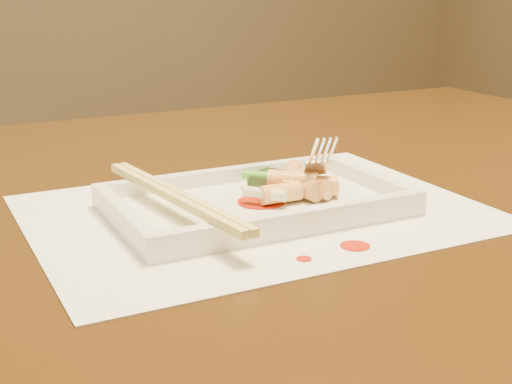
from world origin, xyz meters
name	(u,v)px	position (x,y,z in m)	size (l,w,h in m)	color
table	(210,290)	(0.00, 0.00, 0.65)	(1.40, 0.90, 0.75)	black
placemat	(256,212)	(0.02, -0.07, 0.75)	(0.40, 0.30, 0.00)	white
sauce_splatter_a	(355,246)	(0.05, -0.18, 0.75)	(0.02, 0.02, 0.00)	red
sauce_splatter_b	(304,259)	(0.00, -0.19, 0.75)	(0.01, 0.01, 0.00)	red
plate_base	(256,207)	(0.02, -0.07, 0.76)	(0.26, 0.16, 0.01)	white
plate_rim_far	(222,176)	(0.02, 0.01, 0.77)	(0.26, 0.01, 0.01)	white
plate_rim_near	(297,219)	(0.02, -0.14, 0.77)	(0.26, 0.01, 0.01)	white
plate_rim_left	(123,215)	(-0.10, -0.07, 0.77)	(0.01, 0.14, 0.01)	white
plate_rim_right	(369,178)	(0.14, -0.07, 0.77)	(0.01, 0.14, 0.01)	white
veg_piece	(269,179)	(0.05, -0.03, 0.77)	(0.04, 0.03, 0.01)	black
scallion_white	(265,194)	(0.02, -0.08, 0.77)	(0.01, 0.01, 0.04)	#EAEACC
scallion_green	(286,178)	(0.06, -0.05, 0.77)	(0.01, 0.01, 0.09)	green
chopstick_a	(170,196)	(-0.06, -0.07, 0.78)	(0.01, 0.23, 0.01)	#D6C36B
chopstick_b	(179,195)	(-0.05, -0.07, 0.78)	(0.01, 0.23, 0.01)	#D6C36B
fork	(314,113)	(0.09, -0.05, 0.83)	(0.09, 0.10, 0.14)	silver
sauce_blob_0	(261,202)	(0.02, -0.07, 0.76)	(0.04, 0.04, 0.00)	red
rice_cake_0	(305,186)	(0.07, -0.07, 0.77)	(0.02, 0.02, 0.05)	#FAC674
rice_cake_1	(294,180)	(0.07, -0.05, 0.77)	(0.02, 0.02, 0.05)	#FAC674
rice_cake_2	(293,181)	(0.06, -0.07, 0.78)	(0.02, 0.02, 0.05)	#FAC674
rice_cake_3	(310,187)	(0.07, -0.08, 0.77)	(0.02, 0.02, 0.05)	#FAC674
rice_cake_4	(280,193)	(0.04, -0.08, 0.77)	(0.02, 0.02, 0.04)	#FAC674
rice_cake_5	(290,174)	(0.07, -0.05, 0.78)	(0.02, 0.02, 0.04)	#FAC674
rice_cake_6	(300,186)	(0.06, -0.07, 0.77)	(0.02, 0.02, 0.05)	#FAC674
rice_cake_7	(299,185)	(0.06, -0.07, 0.77)	(0.02, 0.02, 0.05)	#FAC674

